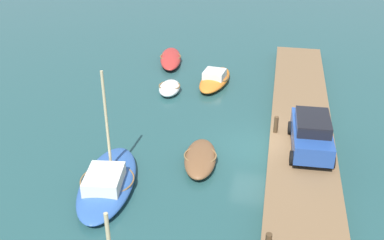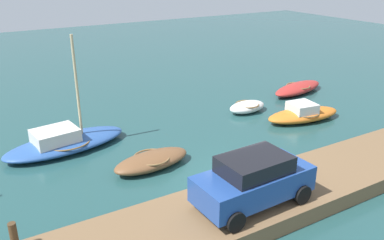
% 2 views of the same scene
% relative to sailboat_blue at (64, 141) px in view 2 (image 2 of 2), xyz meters
% --- Properties ---
extents(ground_plane, '(84.00, 84.00, 0.00)m').
position_rel_sailboat_blue_xyz_m(ground_plane, '(4.52, -6.17, -0.39)').
color(ground_plane, '#234C4C').
extents(dock_platform, '(27.55, 3.09, 0.60)m').
position_rel_sailboat_blue_xyz_m(dock_platform, '(4.52, -8.17, -0.10)').
color(dock_platform, brown).
rests_on(dock_platform, ground_plane).
extents(sailboat_blue, '(5.78, 2.94, 5.09)m').
position_rel_sailboat_blue_xyz_m(sailboat_blue, '(0.00, 0.00, 0.00)').
color(sailboat_blue, '#2D569E').
rests_on(sailboat_blue, ground_plane).
extents(motorboat_orange, '(4.43, 2.16, 0.99)m').
position_rel_sailboat_blue_xyz_m(motorboat_orange, '(11.83, -2.86, -0.01)').
color(motorboat_orange, orange).
rests_on(motorboat_orange, ground_plane).
extents(dinghy_white, '(2.39, 1.43, 0.60)m').
position_rel_sailboat_blue_xyz_m(dinghy_white, '(10.09, -0.31, -0.09)').
color(dinghy_white, white).
rests_on(dinghy_white, ground_plane).
extents(rowboat_brown, '(3.49, 1.80, 0.61)m').
position_rel_sailboat_blue_xyz_m(rowboat_brown, '(2.65, -3.56, -0.08)').
color(rowboat_brown, brown).
rests_on(rowboat_brown, ground_plane).
extents(rowboat_red, '(4.57, 2.30, 0.63)m').
position_rel_sailboat_blue_xyz_m(rowboat_red, '(15.05, 0.81, -0.08)').
color(rowboat_red, '#B72D28').
rests_on(rowboat_red, ground_plane).
extents(mooring_post_mid_west, '(0.22, 0.22, 0.79)m').
position_rel_sailboat_blue_xyz_m(mooring_post_mid_west, '(-3.05, -6.88, 0.60)').
color(mooring_post_mid_west, '#47331E').
rests_on(mooring_post_mid_west, dock_platform).
extents(mooring_post_mid_east, '(0.21, 0.21, 0.86)m').
position_rel_sailboat_blue_xyz_m(mooring_post_mid_east, '(5.27, -6.88, 0.63)').
color(mooring_post_mid_east, '#47331E').
rests_on(mooring_post_mid_east, dock_platform).
extents(parked_car, '(3.96, 2.02, 1.69)m').
position_rel_sailboat_blue_xyz_m(parked_car, '(3.93, -8.48, 1.08)').
color(parked_car, '#234793').
rests_on(parked_car, dock_platform).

